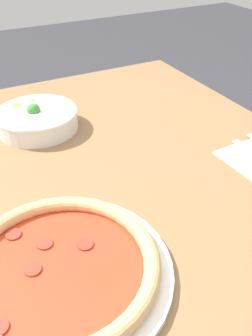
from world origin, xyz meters
TOP-DOWN VIEW (x-y plane):
  - dining_table at (0.00, 0.00)m, footprint 1.26×1.03m
  - pizza at (-0.01, -0.23)m, footprint 0.34×0.34m
  - bowl at (0.09, 0.23)m, footprint 0.20×0.20m

SIDE VIEW (x-z plane):
  - dining_table at x=0.00m, z-range 0.27..1.00m
  - pizza at x=-0.01m, z-range 0.73..0.76m
  - bowl at x=0.09m, z-range 0.72..0.79m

